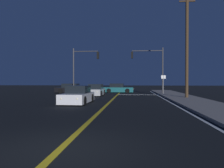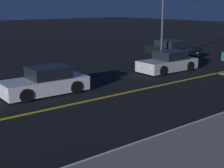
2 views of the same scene
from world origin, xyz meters
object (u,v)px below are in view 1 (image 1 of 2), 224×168
car_parked_curb_teal (118,89)px  car_lead_oncoming_silver (96,91)px  street_sign_corner (163,82)px  car_following_oncoming_white (78,96)px  traffic_signal_near_right (151,63)px  traffic_signal_far_left (82,64)px  car_side_waiting_black (72,89)px  utility_pole_right (187,41)px

car_parked_curb_teal → car_lead_oncoming_silver: same height
car_parked_curb_teal → street_sign_corner: (5.75, -5.14, 1.05)m
car_following_oncoming_white → street_sign_corner: bearing=-125.5°
traffic_signal_near_right → traffic_signal_far_left: bearing=8.8°
car_side_waiting_black → traffic_signal_far_left: traffic_signal_far_left is taller
car_lead_oncoming_silver → traffic_signal_far_left: bearing=-52.3°
car_lead_oncoming_silver → traffic_signal_near_right: (6.81, 4.37, 3.53)m
traffic_signal_near_right → utility_pole_right: utility_pole_right is taller
traffic_signal_near_right → car_lead_oncoming_silver: bearing=32.7°
car_following_oncoming_white → traffic_signal_far_left: size_ratio=0.71×
car_parked_curb_teal → utility_pole_right: bearing=36.4°
car_lead_oncoming_silver → car_side_waiting_black: 6.43m
car_lead_oncoming_silver → traffic_signal_far_left: traffic_signal_far_left is taller
car_following_oncoming_white → traffic_signal_near_right: size_ratio=0.69×
utility_pole_right → car_lead_oncoming_silver: bearing=157.2°
car_parked_curb_teal → traffic_signal_near_right: traffic_signal_near_right is taller
car_following_oncoming_white → car_side_waiting_black: same height
traffic_signal_far_left → utility_pole_right: 13.61m
car_following_oncoming_white → traffic_signal_near_right: traffic_signal_near_right is taller
traffic_signal_near_right → car_side_waiting_black: bearing=-2.8°
car_parked_curb_teal → car_following_oncoming_white: (-2.12, -15.66, -0.00)m
car_following_oncoming_white → car_lead_oncoming_silver: size_ratio=1.02×
car_following_oncoming_white → traffic_signal_far_left: 12.61m
utility_pole_right → street_sign_corner: (-1.40, 5.51, -3.89)m
car_side_waiting_black → traffic_signal_near_right: size_ratio=0.77×
car_lead_oncoming_silver → utility_pole_right: bearing=158.0°
car_following_oncoming_white → traffic_signal_far_left: (-2.34, 11.93, 3.36)m
car_following_oncoming_white → car_lead_oncoming_silver: (-0.12, 8.96, -0.00)m
car_side_waiting_black → utility_pole_right: bearing=59.0°
car_following_oncoming_white → car_side_waiting_black: bearing=-71.5°
car_side_waiting_black → street_sign_corner: size_ratio=1.94×
car_following_oncoming_white → car_side_waiting_black: 14.51m
car_parked_curb_teal → car_side_waiting_black: bearing=-71.8°
car_parked_curb_teal → traffic_signal_far_left: 6.73m
utility_pole_right → car_following_oncoming_white: bearing=-151.6°
car_side_waiting_black → utility_pole_right: (13.54, -8.85, 4.94)m
traffic_signal_far_left → car_following_oncoming_white: bearing=-78.9°
car_following_oncoming_white → traffic_signal_near_right: bearing=-115.3°
traffic_signal_far_left → traffic_signal_near_right: bearing=8.8°
traffic_signal_far_left → street_sign_corner: (10.22, -1.40, -2.31)m
car_following_oncoming_white → traffic_signal_far_left: traffic_signal_far_left is taller
car_following_oncoming_white → traffic_signal_near_right: 15.32m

